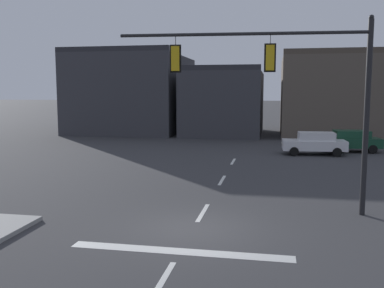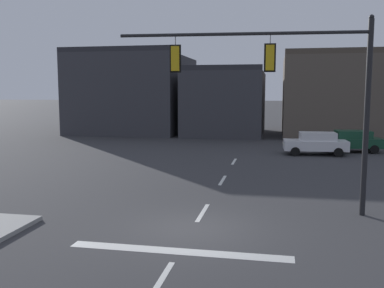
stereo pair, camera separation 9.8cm
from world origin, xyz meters
TOP-DOWN VIEW (x-y plane):
  - ground_plane at (0.00, 0.00)m, footprint 400.00×400.00m
  - stop_bar_paint at (0.00, -2.00)m, footprint 6.40×0.50m
  - lane_centreline at (0.00, 2.00)m, footprint 0.16×26.40m
  - signal_mast_near_side at (3.15, 2.66)m, footprint 9.05×0.76m
  - car_lot_nearside at (5.42, 18.08)m, footprint 4.53×2.10m
  - car_lot_middle at (8.15, 20.11)m, footprint 4.59×2.27m
  - building_row at (1.78, 32.46)m, footprint 46.67×13.80m

SIDE VIEW (x-z plane):
  - ground_plane at x=0.00m, z-range 0.00..0.00m
  - lane_centreline at x=0.00m, z-range 0.00..0.01m
  - stop_bar_paint at x=0.00m, z-range 0.00..0.01m
  - car_lot_nearside at x=5.42m, z-range 0.05..1.66m
  - car_lot_middle at x=8.15m, z-range 0.05..1.66m
  - building_row at x=1.78m, z-range -0.57..8.29m
  - signal_mast_near_side at x=3.15m, z-range 1.33..8.47m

